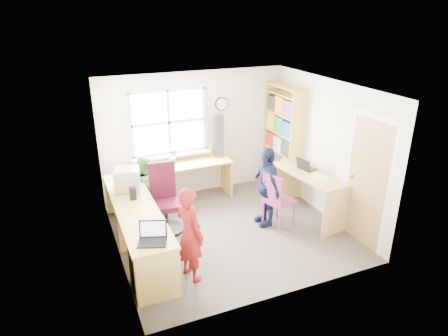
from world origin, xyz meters
The scene contains 19 objects.
room centered at (0.01, 0.10, 1.22)m, with size 3.64×3.44×2.44m.
l_desk centered at (-1.31, -0.28, 0.46)m, with size 2.38×2.95×0.75m.
right_desk centered at (1.52, -0.03, 0.60)m, with size 0.81×1.50×0.83m.
bookshelf centered at (1.65, 1.19, 1.00)m, with size 0.30×1.02×2.10m.
swivel_chair centered at (-0.95, 0.51, 0.50)m, with size 0.58×0.58×1.15m.
wooden_chair centered at (0.77, -0.16, 0.54)m, with size 0.55×0.55×0.99m.
crt_monitor centered at (-1.50, 0.65, 0.94)m, with size 0.45×0.42×0.37m.
laptop_left centered at (-1.48, -0.95, 0.81)m, with size 0.43×0.40×0.24m.
laptop_right centered at (1.50, 0.13, 0.88)m, with size 0.32×0.36×0.21m.
speaker_a centered at (-1.48, 0.30, 0.84)m, with size 0.09×0.09×0.19m.
speaker_b centered at (-1.46, 0.89, 0.84)m, with size 0.12×0.12×0.18m.
cd_tower centered at (0.42, 1.53, 1.17)m, with size 0.19×0.17×0.85m.
game_box centered at (1.52, 0.42, 0.86)m, with size 0.33×0.33×0.06m.
paper_a centered at (-1.51, -0.50, 0.75)m, with size 0.28×0.34×0.00m.
paper_b centered at (1.57, -0.24, 0.83)m, with size 0.30×0.34×0.00m.
potted_plant centered at (-0.51, 1.46, 0.89)m, with size 0.16×0.13×0.29m, color #357E32.
person_red centered at (-0.97, -0.87, 0.68)m, with size 0.49×0.32×1.35m, color maroon.
person_green centered at (-1.13, 1.02, 0.57)m, with size 0.55×0.43×1.14m, color #357930.
person_navy centered at (0.68, 0.03, 0.69)m, with size 0.81×0.34×1.38m, color #131D3E.
Camera 1 is at (-2.32, -5.27, 3.50)m, focal length 32.00 mm.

